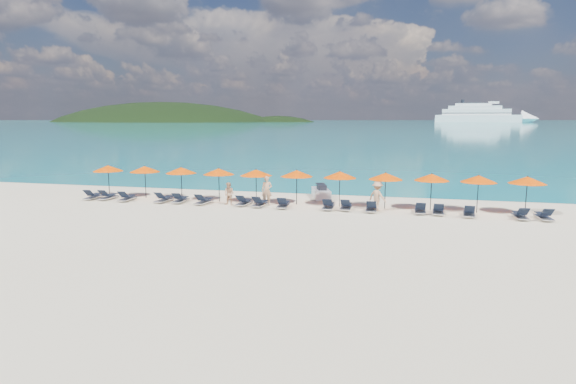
# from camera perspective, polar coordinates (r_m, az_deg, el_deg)

# --- Properties ---
(ground) EXTENTS (1400.00, 1400.00, 0.00)m
(ground) POSITION_cam_1_polar(r_m,az_deg,el_deg) (25.80, -1.60, -3.63)
(ground) COLOR beige
(sea) EXTENTS (1600.00, 1300.00, 0.01)m
(sea) POSITION_cam_1_polar(r_m,az_deg,el_deg) (684.33, 13.43, 8.12)
(sea) COLOR #1FA9B2
(sea) RESTS_ON ground
(headland_main) EXTENTS (374.00, 242.00, 126.50)m
(headland_main) POSITION_cam_1_polar(r_m,az_deg,el_deg) (643.73, -14.68, 4.65)
(headland_main) COLOR black
(headland_main) RESTS_ON ground
(headland_small) EXTENTS (162.00, 126.00, 85.50)m
(headland_small) POSITION_cam_1_polar(r_m,az_deg,el_deg) (606.29, -1.16, 4.98)
(headland_small) COLOR black
(headland_small) RESTS_ON ground
(cruise_ship) EXTENTS (113.81, 25.79, 31.41)m
(cruise_ship) POSITION_cam_1_polar(r_m,az_deg,el_deg) (611.15, 22.46, 8.41)
(cruise_ship) COLOR white
(cruise_ship) RESTS_ON ground
(jetski) EXTENTS (1.81, 2.91, 0.97)m
(jetski) POSITION_cam_1_polar(r_m,az_deg,el_deg) (33.46, 3.95, -0.07)
(jetski) COLOR silver
(jetski) RESTS_ON ground
(beachgoer_a) EXTENTS (0.74, 0.54, 1.87)m
(beachgoer_a) POSITION_cam_1_polar(r_m,az_deg,el_deg) (30.76, -2.53, 0.17)
(beachgoer_a) COLOR tan
(beachgoer_a) RESTS_ON ground
(beachgoer_b) EXTENTS (0.78, 0.54, 1.46)m
(beachgoer_b) POSITION_cam_1_polar(r_m,az_deg,el_deg) (30.98, -7.00, -0.21)
(beachgoer_b) COLOR tan
(beachgoer_b) RESTS_ON ground
(beachgoer_c) EXTENTS (1.26, 1.07, 1.79)m
(beachgoer_c) POSITION_cam_1_polar(r_m,az_deg,el_deg) (29.28, 10.55, -0.49)
(beachgoer_c) COLOR tan
(beachgoer_c) RESTS_ON ground
(umbrella_0) EXTENTS (2.10, 2.10, 2.28)m
(umbrella_0) POSITION_cam_1_polar(r_m,az_deg,el_deg) (36.24, -20.55, 2.65)
(umbrella_0) COLOR black
(umbrella_0) RESTS_ON ground
(umbrella_1) EXTENTS (2.10, 2.10, 2.28)m
(umbrella_1) POSITION_cam_1_polar(r_m,az_deg,el_deg) (34.84, -16.61, 2.62)
(umbrella_1) COLOR black
(umbrella_1) RESTS_ON ground
(umbrella_2) EXTENTS (2.10, 2.10, 2.28)m
(umbrella_2) POSITION_cam_1_polar(r_m,az_deg,el_deg) (33.43, -12.56, 2.53)
(umbrella_2) COLOR black
(umbrella_2) RESTS_ON ground
(umbrella_3) EXTENTS (2.10, 2.10, 2.28)m
(umbrella_3) POSITION_cam_1_polar(r_m,az_deg,el_deg) (32.23, -8.21, 2.42)
(umbrella_3) COLOR black
(umbrella_3) RESTS_ON ground
(umbrella_4) EXTENTS (2.10, 2.10, 2.28)m
(umbrella_4) POSITION_cam_1_polar(r_m,az_deg,el_deg) (31.34, -3.81, 2.31)
(umbrella_4) COLOR black
(umbrella_4) RESTS_ON ground
(umbrella_5) EXTENTS (2.10, 2.10, 2.28)m
(umbrella_5) POSITION_cam_1_polar(r_m,az_deg,el_deg) (30.81, 1.03, 2.22)
(umbrella_5) COLOR black
(umbrella_5) RESTS_ON ground
(umbrella_6) EXTENTS (2.10, 2.10, 2.28)m
(umbrella_6) POSITION_cam_1_polar(r_m,az_deg,el_deg) (30.24, 6.16, 2.04)
(umbrella_6) COLOR black
(umbrella_6) RESTS_ON ground
(umbrella_7) EXTENTS (2.10, 2.10, 2.28)m
(umbrella_7) POSITION_cam_1_polar(r_m,az_deg,el_deg) (29.92, 11.49, 1.84)
(umbrella_7) COLOR black
(umbrella_7) RESTS_ON ground
(umbrella_8) EXTENTS (2.10, 2.10, 2.28)m
(umbrella_8) POSITION_cam_1_polar(r_m,az_deg,el_deg) (30.09, 16.67, 1.69)
(umbrella_8) COLOR black
(umbrella_8) RESTS_ON ground
(umbrella_9) EXTENTS (2.10, 2.10, 2.28)m
(umbrella_9) POSITION_cam_1_polar(r_m,az_deg,el_deg) (30.18, 21.66, 1.46)
(umbrella_9) COLOR black
(umbrella_9) RESTS_ON ground
(umbrella_10) EXTENTS (2.10, 2.10, 2.28)m
(umbrella_10) POSITION_cam_1_polar(r_m,az_deg,el_deg) (30.71, 26.51, 1.27)
(umbrella_10) COLOR black
(umbrella_10) RESTS_ON ground
(lounger_0) EXTENTS (0.77, 1.75, 0.66)m
(lounger_0) POSITION_cam_1_polar(r_m,az_deg,el_deg) (35.63, -22.10, -0.43)
(lounger_0) COLOR silver
(lounger_0) RESTS_ON ground
(lounger_1) EXTENTS (0.64, 1.71, 0.66)m
(lounger_1) POSITION_cam_1_polar(r_m,az_deg,el_deg) (35.14, -20.54, -0.46)
(lounger_1) COLOR silver
(lounger_1) RESTS_ON ground
(lounger_2) EXTENTS (0.73, 1.74, 0.66)m
(lounger_2) POSITION_cam_1_polar(r_m,az_deg,el_deg) (34.11, -18.53, -0.62)
(lounger_2) COLOR silver
(lounger_2) RESTS_ON ground
(lounger_3) EXTENTS (0.73, 1.74, 0.66)m
(lounger_3) POSITION_cam_1_polar(r_m,az_deg,el_deg) (32.92, -14.46, -0.77)
(lounger_3) COLOR silver
(lounger_3) RESTS_ON ground
(lounger_4) EXTENTS (0.73, 1.74, 0.66)m
(lounger_4) POSITION_cam_1_polar(r_m,az_deg,el_deg) (32.43, -12.64, -0.84)
(lounger_4) COLOR silver
(lounger_4) RESTS_ON ground
(lounger_5) EXTENTS (0.75, 1.74, 0.66)m
(lounger_5) POSITION_cam_1_polar(r_m,az_deg,el_deg) (31.59, -9.96, -1.02)
(lounger_5) COLOR silver
(lounger_5) RESTS_ON ground
(lounger_6) EXTENTS (0.72, 1.73, 0.66)m
(lounger_6) POSITION_cam_1_polar(r_m,az_deg,el_deg) (30.82, -5.22, -1.16)
(lounger_6) COLOR silver
(lounger_6) RESTS_ON ground
(lounger_7) EXTENTS (0.70, 1.73, 0.66)m
(lounger_7) POSITION_cam_1_polar(r_m,az_deg,el_deg) (30.31, -3.34, -1.31)
(lounger_7) COLOR silver
(lounger_7) RESTS_ON ground
(lounger_8) EXTENTS (0.77, 1.75, 0.66)m
(lounger_8) POSITION_cam_1_polar(r_m,az_deg,el_deg) (29.85, -0.57, -1.45)
(lounger_8) COLOR silver
(lounger_8) RESTS_ON ground
(lounger_9) EXTENTS (0.69, 1.72, 0.66)m
(lounger_9) POSITION_cam_1_polar(r_m,az_deg,el_deg) (29.46, 4.80, -1.62)
(lounger_9) COLOR silver
(lounger_9) RESTS_ON ground
(lounger_10) EXTENTS (0.64, 1.71, 0.66)m
(lounger_10) POSITION_cam_1_polar(r_m,az_deg,el_deg) (29.43, 6.91, -1.67)
(lounger_10) COLOR silver
(lounger_10) RESTS_ON ground
(lounger_11) EXTENTS (0.71, 1.73, 0.66)m
(lounger_11) POSITION_cam_1_polar(r_m,az_deg,el_deg) (29.11, 9.85, -1.85)
(lounger_11) COLOR silver
(lounger_11) RESTS_ON ground
(lounger_12) EXTENTS (0.63, 1.70, 0.66)m
(lounger_12) POSITION_cam_1_polar(r_m,az_deg,el_deg) (29.20, 15.41, -2.01)
(lounger_12) COLOR silver
(lounger_12) RESTS_ON ground
(lounger_13) EXTENTS (0.70, 1.73, 0.66)m
(lounger_13) POSITION_cam_1_polar(r_m,az_deg,el_deg) (29.19, 17.40, -2.10)
(lounger_13) COLOR silver
(lounger_13) RESTS_ON ground
(lounger_14) EXTENTS (0.77, 1.75, 0.66)m
(lounger_14) POSITION_cam_1_polar(r_m,az_deg,el_deg) (29.11, 20.68, -2.29)
(lounger_14) COLOR silver
(lounger_14) RESTS_ON ground
(lounger_15) EXTENTS (0.68, 1.72, 0.66)m
(lounger_15) POSITION_cam_1_polar(r_m,az_deg,el_deg) (29.53, 25.83, -2.46)
(lounger_15) COLOR silver
(lounger_15) RESTS_ON ground
(lounger_16) EXTENTS (0.71, 1.73, 0.66)m
(lounger_16) POSITION_cam_1_polar(r_m,az_deg,el_deg) (29.88, 28.06, -2.49)
(lounger_16) COLOR silver
(lounger_16) RESTS_ON ground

